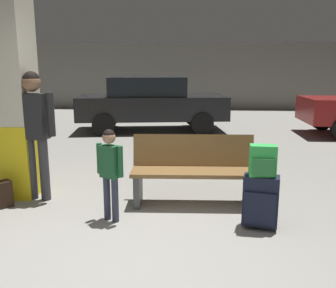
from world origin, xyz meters
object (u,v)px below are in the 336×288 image
bench (193,170)px  structural_pillar (12,99)px  backpack_dark_floor (0,195)px  suitcase (260,201)px  parked_car_far (151,102)px  adult (34,122)px  backpack_bright (263,161)px  child (110,165)px

bench → structural_pillar: bearing=175.7°
backpack_dark_floor → bench: bearing=7.8°
suitcase → parked_car_far: 6.68m
suitcase → parked_car_far: bearing=106.8°
structural_pillar → adult: structural_pillar is taller
structural_pillar → backpack_bright: size_ratio=7.91×
structural_pillar → backpack_dark_floor: size_ratio=7.91×
bench → backpack_dark_floor: bearing=-172.2°
child → parked_car_far: parked_car_far is taller
child → backpack_dark_floor: bearing=168.8°
bench → backpack_bright: backpack_bright is taller
child → bench: bearing=33.7°
structural_pillar → parked_car_far: (1.27, 5.45, -0.53)m
backpack_bright → backpack_dark_floor: 3.27m
backpack_dark_floor → backpack_bright: bearing=-7.1°
structural_pillar → backpack_bright: structural_pillar is taller
structural_pillar → child: structural_pillar is taller
backpack_bright → suitcase: bearing=148.3°
bench → child: bearing=-146.3°
backpack_dark_floor → parked_car_far: (1.27, 5.98, 0.64)m
structural_pillar → suitcase: size_ratio=4.45×
bench → backpack_bright: bearing=-45.0°
backpack_bright → child: 1.69m
backpack_bright → parked_car_far: bearing=106.8°
structural_pillar → backpack_bright: (3.19, -0.92, -0.56)m
backpack_dark_floor → suitcase: bearing=-7.1°
structural_pillar → parked_car_far: size_ratio=0.63×
structural_pillar → backpack_dark_floor: structural_pillar is taller
child → parked_car_far: 6.28m
child → adult: bearing=150.8°
structural_pillar → adult: bearing=-26.9°
backpack_bright → child: size_ratio=0.31×
structural_pillar → bench: structural_pillar is taller
bench → parked_car_far: bearing=101.9°
bench → backpack_dark_floor: bench is taller
bench → suitcase: bearing=-45.1°
adult → backpack_dark_floor: size_ratio=5.03×
bench → child: 1.17m
structural_pillar → suitcase: (3.19, -0.92, -1.01)m
backpack_bright → adult: bearing=165.5°
structural_pillar → adult: size_ratio=1.57×
suitcase → backpack_bright: (0.00, -0.00, 0.45)m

